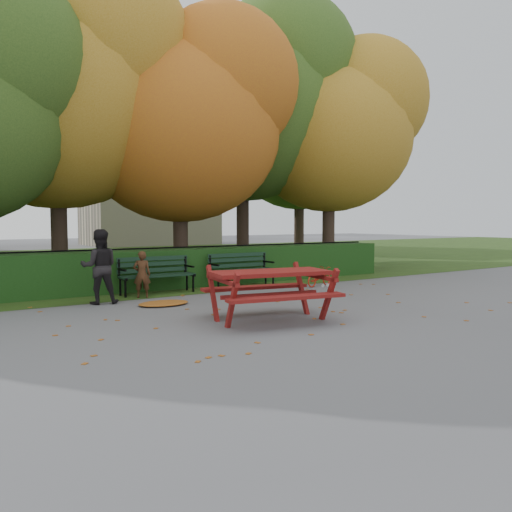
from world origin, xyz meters
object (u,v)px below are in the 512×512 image
tree_c (193,116)px  child (142,274)px  bench_right (241,267)px  adult (100,267)px  tree_g (309,138)px  tree_b (71,86)px  bicycle (319,277)px  picnic_table (270,282)px  tree_d (256,99)px  tree_e (341,127)px  bench_left (156,272)px

tree_c → child: tree_c is taller
bench_right → adult: adult is taller
tree_g → bench_right: 10.61m
tree_b → child: size_ratio=8.23×
tree_b → bicycle: size_ratio=9.02×
picnic_table → bicycle: (3.71, 3.03, -0.42)m
tree_c → tree_d: 3.50m
tree_e → tree_g: 4.39m
tree_b → tree_d: size_ratio=0.92×
tree_e → tree_d: bearing=151.1°
bench_left → bicycle: size_ratio=1.85×
tree_c → tree_d: bearing=22.6°
tree_b → bench_left: bearing=-69.4°
bench_left → bicycle: 4.30m
adult → child: bearing=-149.3°
bicycle → tree_e: bearing=-61.4°
tree_g → bicycle: size_ratio=8.77×
child → tree_d: bearing=-126.2°
tree_e → bicycle: (-3.69, -3.23, -4.83)m
child → picnic_table: bearing=123.2°
tree_b → bench_left: (1.14, -3.04, -4.88)m
bench_right → picnic_table: bearing=-115.3°
tree_d → picnic_table: size_ratio=4.15×
tree_c → child: size_ratio=7.49×
picnic_table → adult: adult is taller
bench_right → bicycle: 2.10m
tree_e → bench_right: 7.38m
tree_g → child: 13.04m
tree_d → bicycle: 7.48m
tree_g → bicycle: tree_g is taller
tree_b → bench_left: 5.87m
tree_d → bench_right: (-2.78, -3.53, -5.46)m
tree_d → tree_e: size_ratio=1.17×
tree_b → tree_c: 3.42m
tree_c → picnic_table: (-1.72, -6.45, -4.14)m
adult → bicycle: (5.70, -0.36, -0.53)m
tree_d → adult: bearing=-147.3°
bench_left → picnic_table: bearing=-84.3°
adult → tree_d: bearing=-132.6°
tree_e → child: size_ratio=7.63×
bench_left → picnic_table: size_ratio=0.78×
tree_e → tree_g: size_ratio=0.95×
tree_b → tree_c: size_ratio=1.10×
bench_left → bench_right: bearing=0.0°
tree_b → picnic_table: tree_b is taller
child → bench_right: bearing=-151.6°
tree_c → adult: size_ratio=5.10×
picnic_table → child: child is taller
bench_left → tree_b: bearing=110.6°
adult → bench_left: bearing=-138.2°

